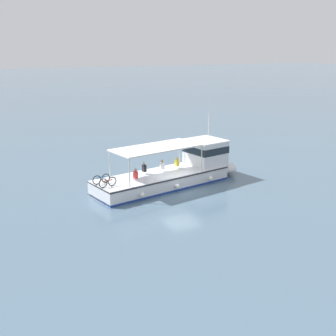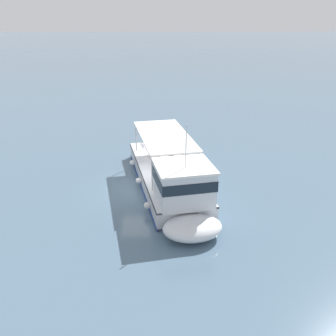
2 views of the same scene
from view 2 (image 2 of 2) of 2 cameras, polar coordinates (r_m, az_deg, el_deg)
ground_plane at (r=23.12m, az=-4.25°, el=-3.52°), size 400.00×400.00×0.00m
ferry_main at (r=22.02m, az=0.55°, el=-1.92°), size 13.06×5.42×5.32m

